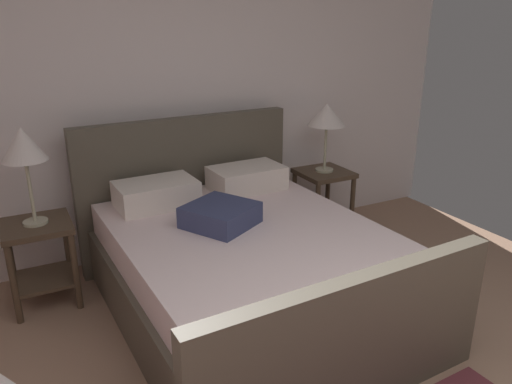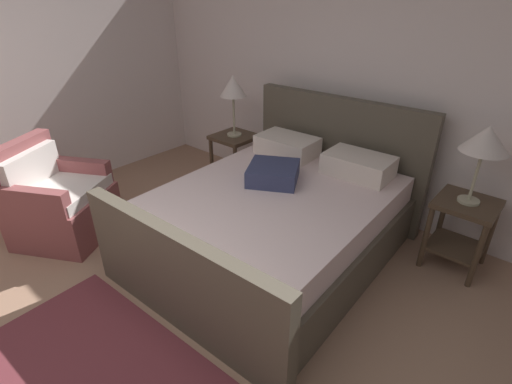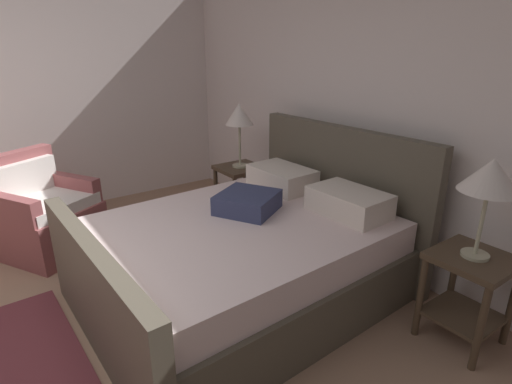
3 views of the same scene
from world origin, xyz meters
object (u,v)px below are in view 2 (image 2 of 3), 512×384
Objects in this scene: bed at (278,217)px; nightstand_right at (462,223)px; nightstand_left at (235,152)px; table_lamp_left at (233,88)px; table_lamp_right at (486,141)px; armchair at (57,202)px.

bed reaches higher than nightstand_right.
nightstand_left is 0.72m from table_lamp_left.
table_lamp_right reaches higher than nightstand_right.
nightstand_left is 0.61× the size of armchair.
bed is at bearing -145.76° from table_lamp_right.
table_lamp_left reaches higher than table_lamp_right.
nightstand_left is 0.92× the size of table_lamp_left.
nightstand_right is 0.69m from table_lamp_right.
table_lamp_left reaches higher than armchair.
nightstand_left is at bearing -63.43° from table_lamp_left.
nightstand_right is at bearing 33.75° from armchair.
table_lamp_right is at bearing 75.96° from nightstand_right.
table_lamp_right is 0.93× the size of table_lamp_left.
table_lamp_left is at bearing -177.80° from nightstand_right.
table_lamp_right is 2.41m from table_lamp_left.
bed is 3.70× the size of nightstand_left.
bed is 1.60m from table_lamp_left.
table_lamp_right is at bearing 34.24° from bed.
table_lamp_left is 0.66× the size of armchair.
armchair is (-0.47, -1.83, -0.78)m from table_lamp_left.
table_lamp_right reaches higher than nightstand_left.
table_lamp_left is 2.04m from armchair.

